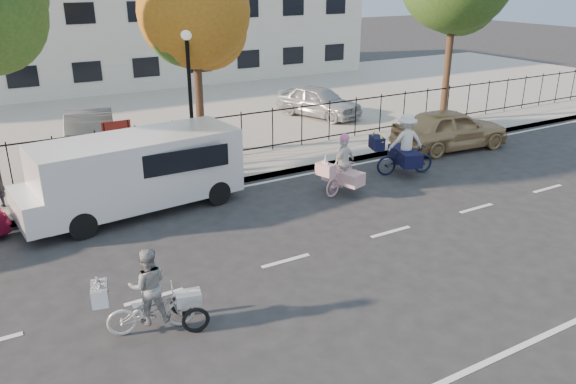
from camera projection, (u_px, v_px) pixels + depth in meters
ground at (286, 261)px, 12.49m from camera, size 120.00×120.00×0.00m
road_markings at (286, 261)px, 12.49m from camera, size 60.00×9.52×0.01m
curb at (201, 188)px, 16.53m from camera, size 60.00×0.10×0.15m
sidewalk at (188, 178)px, 17.38m from camera, size 60.00×2.20×0.15m
parking_lot at (115, 118)px, 24.56m from camera, size 60.00×15.60×0.15m
iron_fence at (174, 143)px, 17.97m from camera, size 58.00×0.06×1.50m
building at (65, 31)px, 31.56m from camera, size 34.00×10.00×6.00m
lamppost at (189, 74)px, 17.08m from camera, size 0.36×0.36×4.33m
street_sign at (117, 139)px, 16.59m from camera, size 0.85×0.06×1.80m
zebra_trike at (150, 300)px, 9.85m from camera, size 1.88×1.01×1.61m
unicorn_bike at (343, 172)px, 16.12m from camera, size 1.82×1.31×1.79m
bull_bike at (404, 150)px, 17.67m from camera, size 2.16×1.53×1.95m
white_van at (135, 171)px, 14.77m from camera, size 5.92×2.45×2.04m
gold_sedan at (450, 129)px, 20.26m from camera, size 4.53×2.19×1.49m
lot_car_c at (91, 135)px, 18.96m from camera, size 2.41×4.68×1.47m
lot_car_d at (319, 101)px, 24.32m from camera, size 2.78×4.22×1.33m
tree_mid at (198, 17)px, 18.14m from camera, size 3.65×3.64×6.67m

